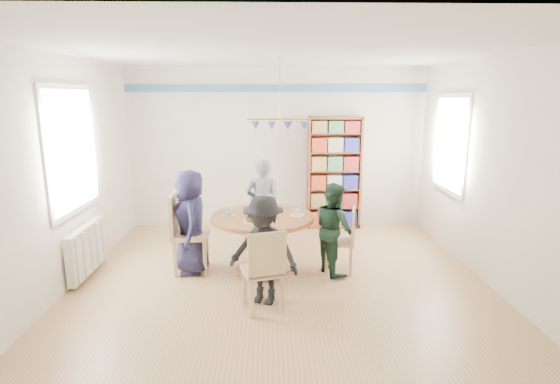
{
  "coord_description": "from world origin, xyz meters",
  "views": [
    {
      "loc": [
        -0.13,
        -4.93,
        2.22
      ],
      "look_at": [
        0.0,
        0.4,
        1.05
      ],
      "focal_mm": 28.0,
      "sensor_mm": 36.0,
      "label": 1
    }
  ],
  "objects_px": {
    "chair_left": "(184,229)",
    "chair_near": "(264,267)",
    "chair_far": "(262,212)",
    "bookshelf": "(334,174)",
    "person_far": "(262,205)",
    "chair_right": "(345,237)",
    "person_near": "(264,250)",
    "person_left": "(191,222)",
    "radiator": "(87,249)",
    "dining_table": "(263,230)",
    "person_right": "(334,228)"
  },
  "relations": [
    {
      "from": "chair_left",
      "to": "chair_near",
      "type": "height_order",
      "value": "chair_left"
    },
    {
      "from": "chair_far",
      "to": "bookshelf",
      "type": "distance_m",
      "value": 1.58
    },
    {
      "from": "chair_near",
      "to": "person_far",
      "type": "relative_size",
      "value": 0.67
    },
    {
      "from": "chair_right",
      "to": "person_near",
      "type": "height_order",
      "value": "person_near"
    },
    {
      "from": "person_left",
      "to": "bookshelf",
      "type": "relative_size",
      "value": 0.71
    },
    {
      "from": "radiator",
      "to": "chair_right",
      "type": "xyz_separation_m",
      "value": [
        3.25,
        0.08,
        0.11
      ]
    },
    {
      "from": "chair_right",
      "to": "person_far",
      "type": "distance_m",
      "value": 1.39
    },
    {
      "from": "person_far",
      "to": "bookshelf",
      "type": "bearing_deg",
      "value": -146.0
    },
    {
      "from": "chair_near",
      "to": "person_left",
      "type": "relative_size",
      "value": 0.67
    },
    {
      "from": "chair_left",
      "to": "bookshelf",
      "type": "relative_size",
      "value": 0.54
    },
    {
      "from": "radiator",
      "to": "chair_left",
      "type": "height_order",
      "value": "chair_left"
    },
    {
      "from": "chair_near",
      "to": "dining_table",
      "type": "bearing_deg",
      "value": 91.85
    },
    {
      "from": "person_left",
      "to": "bookshelf",
      "type": "bearing_deg",
      "value": 118.13
    },
    {
      "from": "chair_far",
      "to": "person_right",
      "type": "bearing_deg",
      "value": -48.85
    },
    {
      "from": "person_right",
      "to": "chair_near",
      "type": "bearing_deg",
      "value": 118.88
    },
    {
      "from": "chair_left",
      "to": "person_far",
      "type": "height_order",
      "value": "person_far"
    },
    {
      "from": "chair_right",
      "to": "person_left",
      "type": "bearing_deg",
      "value": 179.1
    },
    {
      "from": "person_left",
      "to": "person_near",
      "type": "relative_size",
      "value": 1.11
    },
    {
      "from": "person_near",
      "to": "person_left",
      "type": "bearing_deg",
      "value": 157.46
    },
    {
      "from": "radiator",
      "to": "person_near",
      "type": "distance_m",
      "value": 2.37
    },
    {
      "from": "radiator",
      "to": "chair_near",
      "type": "distance_m",
      "value": 2.44
    },
    {
      "from": "chair_far",
      "to": "chair_near",
      "type": "relative_size",
      "value": 1.06
    },
    {
      "from": "chair_near",
      "to": "person_near",
      "type": "distance_m",
      "value": 0.24
    },
    {
      "from": "chair_near",
      "to": "chair_far",
      "type": "bearing_deg",
      "value": 91.73
    },
    {
      "from": "person_near",
      "to": "chair_left",
      "type": "bearing_deg",
      "value": 159.69
    },
    {
      "from": "person_right",
      "to": "person_near",
      "type": "distance_m",
      "value": 1.21
    },
    {
      "from": "radiator",
      "to": "chair_near",
      "type": "bearing_deg",
      "value": -23.97
    },
    {
      "from": "dining_table",
      "to": "chair_near",
      "type": "distance_m",
      "value": 1.08
    },
    {
      "from": "chair_left",
      "to": "chair_right",
      "type": "distance_m",
      "value": 2.07
    },
    {
      "from": "person_left",
      "to": "chair_left",
      "type": "bearing_deg",
      "value": -115.48
    },
    {
      "from": "chair_far",
      "to": "person_near",
      "type": "height_order",
      "value": "person_near"
    },
    {
      "from": "dining_table",
      "to": "person_right",
      "type": "bearing_deg",
      "value": -2.11
    },
    {
      "from": "chair_right",
      "to": "chair_near",
      "type": "bearing_deg",
      "value": -133.71
    },
    {
      "from": "person_right",
      "to": "bookshelf",
      "type": "distance_m",
      "value": 2.04
    },
    {
      "from": "person_right",
      "to": "person_near",
      "type": "bearing_deg",
      "value": 112.1
    },
    {
      "from": "chair_right",
      "to": "person_near",
      "type": "xyz_separation_m",
      "value": [
        -1.03,
        -0.86,
        0.14
      ]
    },
    {
      "from": "chair_near",
      "to": "person_far",
      "type": "bearing_deg",
      "value": 91.51
    },
    {
      "from": "person_right",
      "to": "radiator",
      "type": "bearing_deg",
      "value": 69.6
    },
    {
      "from": "person_far",
      "to": "bookshelf",
      "type": "height_order",
      "value": "bookshelf"
    },
    {
      "from": "chair_near",
      "to": "person_right",
      "type": "height_order",
      "value": "person_right"
    },
    {
      "from": "chair_near",
      "to": "person_near",
      "type": "bearing_deg",
      "value": 92.61
    },
    {
      "from": "chair_far",
      "to": "person_near",
      "type": "distance_m",
      "value": 1.9
    },
    {
      "from": "chair_right",
      "to": "person_left",
      "type": "relative_size",
      "value": 0.63
    },
    {
      "from": "radiator",
      "to": "bookshelf",
      "type": "distance_m",
      "value": 3.99
    },
    {
      "from": "radiator",
      "to": "chair_far",
      "type": "distance_m",
      "value": 2.44
    },
    {
      "from": "chair_right",
      "to": "person_left",
      "type": "height_order",
      "value": "person_left"
    },
    {
      "from": "radiator",
      "to": "person_right",
      "type": "relative_size",
      "value": 0.85
    },
    {
      "from": "dining_table",
      "to": "person_far",
      "type": "relative_size",
      "value": 0.96
    },
    {
      "from": "chair_near",
      "to": "person_right",
      "type": "xyz_separation_m",
      "value": [
        0.87,
        1.04,
        0.09
      ]
    },
    {
      "from": "dining_table",
      "to": "person_near",
      "type": "distance_m",
      "value": 0.86
    }
  ]
}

